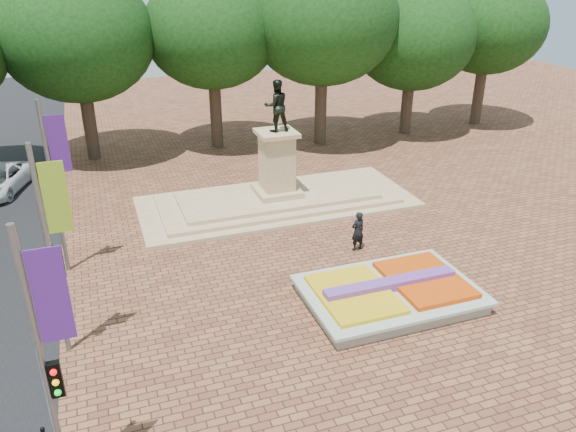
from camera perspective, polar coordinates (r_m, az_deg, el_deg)
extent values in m
plane|color=brown|center=(22.47, 5.49, -6.45)|extent=(90.00, 90.00, 0.00)
cube|color=gray|center=(21.27, 10.26, -8.01)|extent=(6.00, 4.00, 0.45)
cube|color=#B4C0AE|center=(21.13, 10.32, -7.39)|extent=(6.30, 4.30, 0.12)
cube|color=#DF4B0C|center=(21.75, 13.69, -6.32)|extent=(2.60, 3.40, 0.22)
cube|color=yellow|center=(20.45, 6.77, -7.90)|extent=(2.60, 3.40, 0.18)
cube|color=#713799|center=(21.01, 10.36, -6.88)|extent=(5.20, 0.55, 0.38)
cube|color=tan|center=(29.05, -1.11, 1.39)|extent=(14.00, 6.00, 0.20)
cube|color=tan|center=(28.97, -1.11, 1.76)|extent=(12.00, 5.00, 0.20)
cube|color=tan|center=(28.89, -1.11, 2.12)|extent=(10.00, 4.00, 0.20)
cube|color=tan|center=(28.79, -1.12, 2.58)|extent=(2.20, 2.20, 0.30)
cube|color=tan|center=(28.25, -1.14, 5.50)|extent=(1.50, 1.50, 2.80)
cube|color=tan|center=(27.79, -1.17, 8.42)|extent=(1.90, 1.90, 0.20)
imported|color=black|center=(27.45, -1.19, 11.13)|extent=(1.22, 0.95, 2.50)
cylinder|color=#37291E|center=(36.58, -18.46, 8.23)|extent=(0.80, 0.80, 4.00)
ellipsoid|color=black|center=(35.65, -19.49, 15.46)|extent=(8.80, 8.80, 7.48)
cylinder|color=#37291E|center=(37.33, -7.61, 9.59)|extent=(0.80, 0.80, 4.00)
ellipsoid|color=black|center=(36.42, -8.03, 16.73)|extent=(8.80, 8.80, 7.48)
cylinder|color=#37291E|center=(39.34, 2.55, 10.55)|extent=(0.80, 0.80, 4.00)
ellipsoid|color=black|center=(38.47, 2.68, 17.35)|extent=(8.80, 8.80, 7.48)
cylinder|color=#37291E|center=(42.41, 11.52, 11.13)|extent=(0.80, 0.80, 4.00)
ellipsoid|color=black|center=(41.61, 12.08, 17.42)|extent=(8.80, 8.80, 7.48)
cylinder|color=#37291E|center=(46.35, 19.14, 11.41)|extent=(0.80, 0.80, 4.00)
ellipsoid|color=black|center=(45.61, 19.99, 17.13)|extent=(8.80, 8.80, 7.48)
cylinder|color=slate|center=(13.60, -23.59, -14.18)|extent=(0.16, 0.16, 7.00)
cube|color=#501E7E|center=(12.56, -22.93, -7.47)|extent=(0.70, 0.04, 2.20)
cylinder|color=slate|center=(18.28, -23.01, -3.68)|extent=(0.16, 0.16, 7.00)
cube|color=#90B123|center=(17.52, -22.52, 1.73)|extent=(0.70, 0.04, 2.20)
cylinder|color=slate|center=(23.32, -22.68, 2.43)|extent=(0.16, 0.16, 7.00)
cube|color=#501E7E|center=(22.73, -22.29, 6.79)|extent=(0.70, 0.04, 2.20)
cube|color=black|center=(13.75, -22.52, -15.07)|extent=(0.28, 0.18, 0.90)
cube|color=black|center=(18.39, -22.24, -4.42)|extent=(0.28, 0.18, 0.90)
sphere|color=black|center=(16.13, -23.69, -19.24)|extent=(0.12, 0.12, 0.12)
cylinder|color=black|center=(18.41, -23.14, -14.86)|extent=(0.10, 0.10, 0.90)
sphere|color=black|center=(18.13, -23.39, -13.70)|extent=(0.12, 0.12, 0.12)
cylinder|color=black|center=(20.52, -22.94, -10.38)|extent=(0.10, 0.10, 0.90)
sphere|color=black|center=(20.27, -23.16, -9.29)|extent=(0.12, 0.12, 0.12)
cylinder|color=black|center=(22.74, -22.79, -6.77)|extent=(0.10, 0.10, 0.90)
sphere|color=black|center=(22.51, -22.99, -5.74)|extent=(0.12, 0.12, 0.12)
cylinder|color=black|center=(25.02, -22.67, -3.80)|extent=(0.10, 0.10, 0.90)
sphere|color=black|center=(24.82, -22.84, -2.84)|extent=(0.12, 0.12, 0.12)
imported|color=black|center=(24.36, 7.09, -1.54)|extent=(0.71, 0.53, 1.79)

